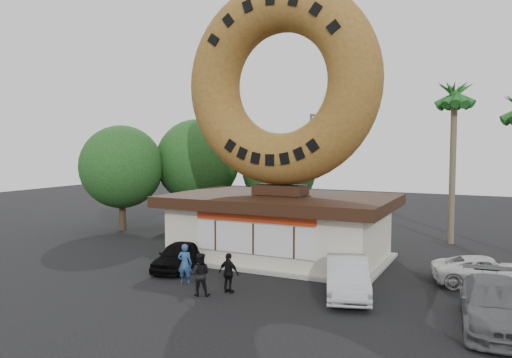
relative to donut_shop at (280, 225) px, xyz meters
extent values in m
plane|color=black|center=(0.00, -5.98, -1.77)|extent=(90.00, 90.00, 0.00)
cube|color=beige|center=(0.00, 0.02, -0.27)|extent=(10.00, 6.00, 3.00)
cube|color=#999993|center=(0.00, 0.02, -1.69)|extent=(10.60, 6.60, 0.15)
cube|color=#3F3F3F|center=(0.00, 0.02, 1.28)|extent=(10.00, 6.00, 0.10)
cube|color=black|center=(0.00, 0.02, 1.23)|extent=(11.20, 7.20, 0.55)
cube|color=silver|center=(0.00, -3.03, -0.22)|extent=(6.00, 0.12, 1.40)
cube|color=#AF2D0F|center=(0.00, -3.05, 0.78)|extent=(6.00, 0.10, 0.45)
cube|color=black|center=(0.00, 0.02, 1.78)|extent=(2.60, 1.40, 0.50)
torus|color=olive|center=(0.00, 0.02, 7.14)|extent=(10.22, 2.61, 10.22)
cylinder|color=#473321|center=(-9.50, 7.02, -0.12)|extent=(0.44, 0.44, 3.30)
sphere|color=#163F18|center=(-9.50, 7.02, 2.88)|extent=(6.00, 6.00, 6.00)
cylinder|color=#473321|center=(-4.00, 9.02, -0.34)|extent=(0.44, 0.44, 2.86)
sphere|color=#163F18|center=(-4.00, 9.02, 2.26)|extent=(5.20, 5.20, 5.20)
cylinder|color=#473321|center=(-13.00, 3.02, -0.23)|extent=(0.44, 0.44, 3.08)
sphere|color=#163F18|center=(-13.00, 3.02, 2.57)|extent=(5.60, 5.60, 5.60)
cylinder|color=#726651|center=(7.50, 8.02, 2.73)|extent=(0.36, 0.36, 9.00)
cylinder|color=#59595E|center=(-2.00, 10.02, 2.23)|extent=(0.18, 0.18, 8.00)
cylinder|color=#59595E|center=(-1.10, 10.02, 6.13)|extent=(1.80, 0.12, 0.12)
cube|color=#59595E|center=(-0.20, 10.02, 6.08)|extent=(0.45, 0.20, 0.12)
imported|color=navy|center=(-1.77, -5.98, -0.92)|extent=(0.71, 0.57, 1.69)
imported|color=black|center=(-0.30, -7.10, -0.93)|extent=(0.99, 0.89, 1.67)
imported|color=black|center=(0.53, -6.31, -0.97)|extent=(0.97, 0.51, 1.59)
imported|color=black|center=(-3.40, -4.16, -1.13)|extent=(2.31, 3.99, 1.28)
imported|color=#B6B7BC|center=(4.82, -4.59, -1.02)|extent=(2.90, 4.77, 1.48)
imported|color=#5D5E62|center=(10.01, -5.84, -1.02)|extent=(2.61, 5.31, 1.49)
imported|color=silver|center=(9.68, -0.80, -1.16)|extent=(4.74, 3.12, 1.21)
camera|label=1|loc=(10.02, -23.18, 4.10)|focal=35.00mm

